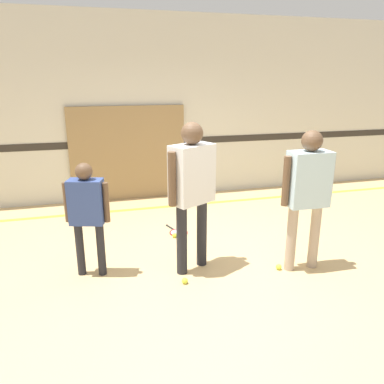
{
  "coord_description": "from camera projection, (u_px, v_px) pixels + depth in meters",
  "views": [
    {
      "loc": [
        -1.21,
        -3.79,
        2.13
      ],
      "look_at": [
        -0.19,
        0.0,
        0.93
      ],
      "focal_mm": 35.0,
      "sensor_mm": 36.0,
      "label": 1
    }
  ],
  "objects": [
    {
      "name": "person_student_right",
      "position": [
        308.0,
        186.0,
        4.1
      ],
      "size": [
        0.61,
        0.26,
        1.61
      ],
      "rotation": [
        0.0,
        0.0,
        3.12
      ],
      "color": "tan",
      "rests_on": "ground_plane"
    },
    {
      "name": "wall_back",
      "position": [
        160.0,
        109.0,
        6.64
      ],
      "size": [
        16.0,
        0.07,
        3.2
      ],
      "color": "beige",
      "rests_on": "ground_plane"
    },
    {
      "name": "person_instructor",
      "position": [
        192.0,
        182.0,
        4.07
      ],
      "size": [
        0.58,
        0.45,
        1.7
      ],
      "rotation": [
        0.0,
        0.0,
        0.48
      ],
      "color": "#232328",
      "rests_on": "ground_plane"
    },
    {
      "name": "tennis_ball_near_instructor",
      "position": [
        185.0,
        281.0,
        4.04
      ],
      "size": [
        0.07,
        0.07,
        0.07
      ],
      "primitive_type": "sphere",
      "color": "#CCE038",
      "rests_on": "ground_plane"
    },
    {
      "name": "ground_plane",
      "position": [
        208.0,
        266.0,
        4.42
      ],
      "size": [
        16.0,
        16.0,
        0.0
      ],
      "primitive_type": "plane",
      "color": "tan"
    },
    {
      "name": "tennis_ball_by_spare_racket",
      "position": [
        175.0,
        235.0,
        5.21
      ],
      "size": [
        0.07,
        0.07,
        0.07
      ],
      "primitive_type": "sphere",
      "color": "#CCE038",
      "rests_on": "ground_plane"
    },
    {
      "name": "person_student_left",
      "position": [
        87.0,
        208.0,
        4.02
      ],
      "size": [
        0.47,
        0.29,
        1.29
      ],
      "rotation": [
        0.0,
        0.0,
        -0.28
      ],
      "color": "#232328",
      "rests_on": "ground_plane"
    },
    {
      "name": "wall_panel",
      "position": [
        128.0,
        154.0,
        6.66
      ],
      "size": [
        2.03,
        0.05,
        1.67
      ],
      "color": "#93754C",
      "rests_on": "ground_plane"
    },
    {
      "name": "floor_stripe",
      "position": [
        170.0,
        206.0,
        6.47
      ],
      "size": [
        14.4,
        0.1,
        0.01
      ],
      "color": "yellow",
      "rests_on": "ground_plane"
    },
    {
      "name": "tennis_ball_stray_left",
      "position": [
        279.0,
        267.0,
        4.34
      ],
      "size": [
        0.07,
        0.07,
        0.07
      ],
      "primitive_type": "sphere",
      "color": "#CCE038",
      "rests_on": "ground_plane"
    },
    {
      "name": "racket_spare_on_floor",
      "position": [
        178.0,
        232.0,
        5.37
      ],
      "size": [
        0.34,
        0.5,
        0.03
      ],
      "rotation": [
        0.0,
        0.0,
        1.9
      ],
      "color": "red",
      "rests_on": "ground_plane"
    }
  ]
}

